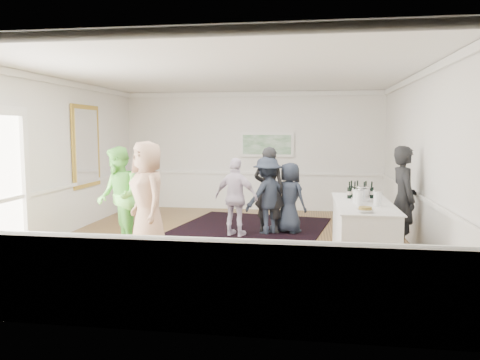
# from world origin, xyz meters

# --- Properties ---
(floor) EXTENTS (8.00, 8.00, 0.00)m
(floor) POSITION_xyz_m (0.00, 0.00, 0.00)
(floor) COLOR brown
(floor) RESTS_ON ground
(ceiling) EXTENTS (7.00, 8.00, 0.02)m
(ceiling) POSITION_xyz_m (0.00, 0.00, 3.20)
(ceiling) COLOR white
(ceiling) RESTS_ON wall_back
(wall_left) EXTENTS (0.02, 8.00, 3.20)m
(wall_left) POSITION_xyz_m (-3.50, 0.00, 1.60)
(wall_left) COLOR white
(wall_left) RESTS_ON floor
(wall_right) EXTENTS (0.02, 8.00, 3.20)m
(wall_right) POSITION_xyz_m (3.50, 0.00, 1.60)
(wall_right) COLOR white
(wall_right) RESTS_ON floor
(wall_back) EXTENTS (7.00, 0.02, 3.20)m
(wall_back) POSITION_xyz_m (0.00, 4.00, 1.60)
(wall_back) COLOR white
(wall_back) RESTS_ON floor
(wall_front) EXTENTS (7.00, 0.02, 3.20)m
(wall_front) POSITION_xyz_m (0.00, -4.00, 1.60)
(wall_front) COLOR white
(wall_front) RESTS_ON floor
(wainscoting) EXTENTS (7.00, 8.00, 1.00)m
(wainscoting) POSITION_xyz_m (0.00, 0.00, 0.50)
(wainscoting) COLOR white
(wainscoting) RESTS_ON floor
(mirror) EXTENTS (0.05, 1.25, 1.85)m
(mirror) POSITION_xyz_m (-3.45, 1.30, 1.80)
(mirror) COLOR gold
(mirror) RESTS_ON wall_left
(landscape_painting) EXTENTS (1.44, 0.06, 0.66)m
(landscape_painting) POSITION_xyz_m (0.40, 3.95, 1.78)
(landscape_painting) COLOR white
(landscape_painting) RESTS_ON wall_back
(area_rug) EXTENTS (3.78, 4.58, 0.02)m
(area_rug) POSITION_xyz_m (0.20, 1.07, 0.01)
(area_rug) COLOR black
(area_rug) RESTS_ON floor
(serving_table) EXTENTS (0.91, 2.41, 0.97)m
(serving_table) POSITION_xyz_m (2.42, -0.83, 0.49)
(serving_table) COLOR silver
(serving_table) RESTS_ON floor
(bartender) EXTENTS (0.55, 0.75, 1.89)m
(bartender) POSITION_xyz_m (3.20, -0.09, 0.94)
(bartender) COLOR black
(bartender) RESTS_ON floor
(guest_tan) EXTENTS (1.10, 1.14, 1.97)m
(guest_tan) POSITION_xyz_m (-1.24, -0.91, 0.99)
(guest_tan) COLOR tan
(guest_tan) RESTS_ON floor
(guest_green) EXTENTS (1.11, 1.15, 1.87)m
(guest_green) POSITION_xyz_m (-1.96, -0.49, 0.93)
(guest_green) COLOR #6DD655
(guest_green) RESTS_ON floor
(guest_lilac) EXTENTS (1.02, 0.65, 1.61)m
(guest_lilac) POSITION_xyz_m (0.08, 0.63, 0.80)
(guest_lilac) COLOR silver
(guest_lilac) RESTS_ON floor
(guest_dark_a) EXTENTS (1.17, 1.16, 1.62)m
(guest_dark_a) POSITION_xyz_m (0.68, 0.96, 0.81)
(guest_dark_a) COLOR #1F2635
(guest_dark_a) RESTS_ON floor
(guest_dark_b) EXTENTS (0.74, 0.57, 1.82)m
(guest_dark_b) POSITION_xyz_m (0.71, 1.07, 0.91)
(guest_dark_b) COLOR black
(guest_dark_b) RESTS_ON floor
(guest_navy) EXTENTS (0.87, 0.80, 1.49)m
(guest_navy) POSITION_xyz_m (1.14, 1.12, 0.74)
(guest_navy) COLOR #1F2635
(guest_navy) RESTS_ON floor
(wine_bottles) EXTENTS (0.46, 0.28, 0.31)m
(wine_bottles) POSITION_xyz_m (2.41, -0.29, 1.13)
(wine_bottles) COLOR black
(wine_bottles) RESTS_ON serving_table
(juice_pitchers) EXTENTS (0.41, 0.37, 0.24)m
(juice_pitchers) POSITION_xyz_m (2.41, -1.07, 1.09)
(juice_pitchers) COLOR #67A33A
(juice_pitchers) RESTS_ON serving_table
(ice_bucket) EXTENTS (0.26, 0.26, 0.25)m
(ice_bucket) POSITION_xyz_m (2.43, -0.67, 1.09)
(ice_bucket) COLOR silver
(ice_bucket) RESTS_ON serving_table
(nut_bowl) EXTENTS (0.25, 0.25, 0.07)m
(nut_bowl) POSITION_xyz_m (2.34, -1.79, 1.01)
(nut_bowl) COLOR white
(nut_bowl) RESTS_ON serving_table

